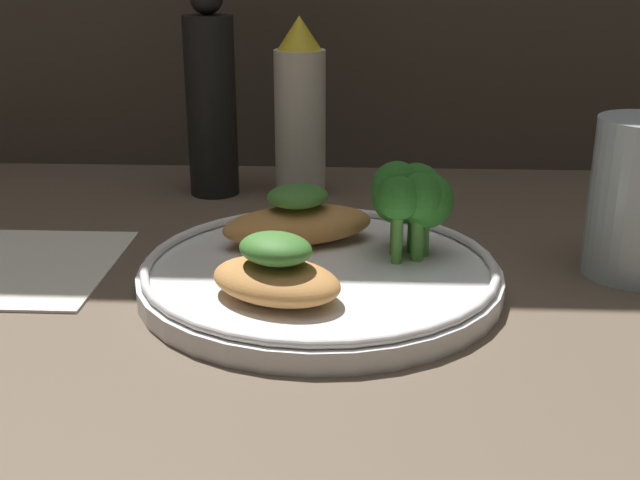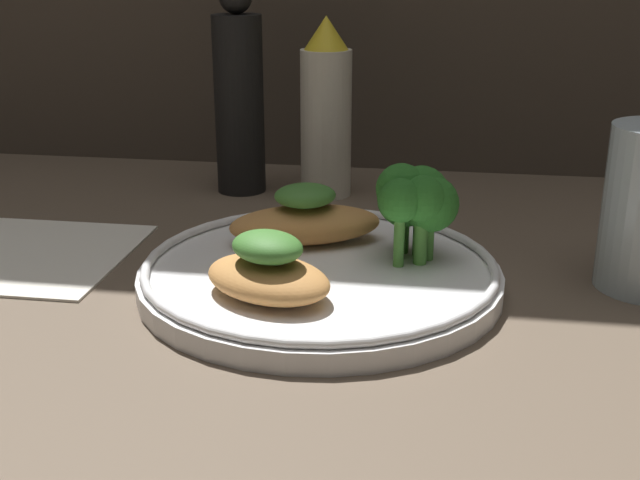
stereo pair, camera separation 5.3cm
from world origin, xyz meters
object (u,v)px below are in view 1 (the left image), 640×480
at_px(plate, 320,274).
at_px(pepper_grinder, 211,100).
at_px(broccoli_bunch, 410,196).
at_px(sauce_bottle, 300,112).

bearing_deg(plate, pepper_grinder, 116.45).
xyz_separation_m(plate, pepper_grinder, (-0.11, 0.22, 0.08)).
bearing_deg(plate, broccoli_bunch, 25.95).
height_order(broccoli_bunch, sauce_bottle, sauce_bottle).
bearing_deg(plate, sauce_bottle, 97.44).
xyz_separation_m(broccoli_bunch, pepper_grinder, (-0.17, 0.19, 0.03)).
height_order(broccoli_bunch, pepper_grinder, pepper_grinder).
relative_size(plate, broccoli_bunch, 3.66).
xyz_separation_m(plate, broccoli_bunch, (0.06, 0.03, 0.05)).
distance_m(plate, pepper_grinder, 0.26).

